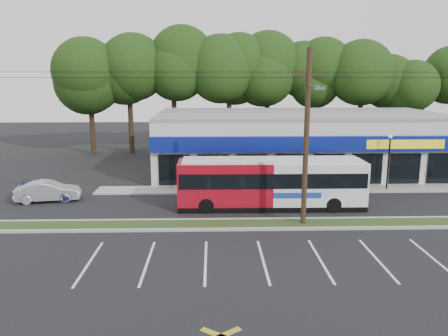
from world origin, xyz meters
The scene contains 15 objects.
ground centered at (0.00, 0.00, 0.00)m, with size 120.00×120.00×0.00m, color black.
grass_strip centered at (0.00, 1.00, 0.06)m, with size 40.00×1.60×0.12m, color #243B18.
curb_south centered at (0.00, 0.15, 0.07)m, with size 40.00×0.25×0.14m, color #9E9E93.
curb_north centered at (0.00, 1.85, 0.07)m, with size 40.00×0.25×0.14m, color #9E9E93.
sidewalk centered at (5.00, 9.00, 0.05)m, with size 32.00×2.20×0.10m, color #9E9E93.
strip_mall centered at (5.50, 15.91, 2.65)m, with size 25.00×12.55×5.30m.
utility_pole centered at (2.83, 0.93, 5.41)m, with size 50.00×2.77×10.00m.
lamp_post centered at (11.00, 8.80, 2.67)m, with size 0.30×0.30×4.25m.
tree_line centered at (4.00, 26.00, 8.42)m, with size 46.76×6.76×11.83m.
metrobus centered at (1.58, 4.50, 1.72)m, with size 12.13×2.62×3.25m.
car_dark centered at (4.53, 8.50, 0.83)m, with size 1.95×4.84×1.65m, color black.
car_silver centered at (-13.62, 6.40, 0.70)m, with size 1.49×4.28×1.41m, color #95979C.
car_blue centered at (-13.74, 7.00, 0.61)m, with size 1.72×4.23×1.23m, color navy.
pedestrian_a centered at (6.55, 7.25, 0.98)m, with size 0.71×0.47×1.96m, color silver.
pedestrian_b centered at (9.00, 8.50, 0.81)m, with size 0.78×0.61×1.61m, color beige.
Camera 1 is at (-2.26, -23.03, 8.47)m, focal length 35.00 mm.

